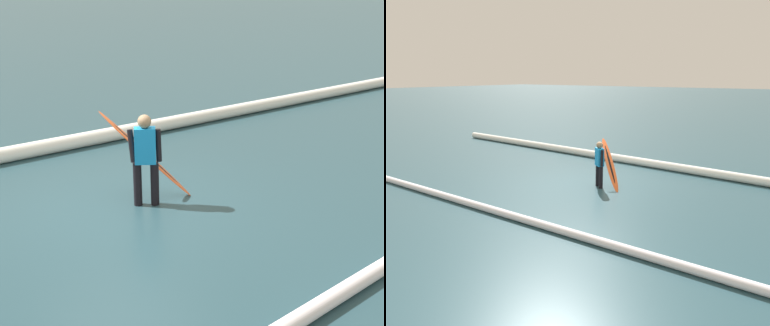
# 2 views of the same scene
# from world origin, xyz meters

# --- Properties ---
(ground_plane) EXTENTS (195.34, 195.34, 0.00)m
(ground_plane) POSITION_xyz_m (0.00, 0.00, 0.00)
(ground_plane) COLOR #274752
(surfer) EXTENTS (0.44, 0.39, 1.53)m
(surfer) POSITION_xyz_m (-0.40, 0.31, 0.86)
(surfer) COLOR black
(surfer) RESTS_ON ground_plane
(surfboard) EXTENTS (1.35, 1.18, 1.52)m
(surfboard) POSITION_xyz_m (-0.63, 0.01, 0.75)
(surfboard) COLOR #E55926
(surfboard) RESTS_ON ground_plane
(wave_crest_foreground) EXTENTS (25.96, 1.63, 0.32)m
(wave_crest_foreground) POSITION_xyz_m (-1.95, -3.13, 0.16)
(wave_crest_foreground) COLOR white
(wave_crest_foreground) RESTS_ON ground_plane
(wave_crest_midground) EXTENTS (25.88, 0.47, 0.20)m
(wave_crest_midground) POSITION_xyz_m (-1.59, 4.03, 0.10)
(wave_crest_midground) COLOR white
(wave_crest_midground) RESTS_ON ground_plane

